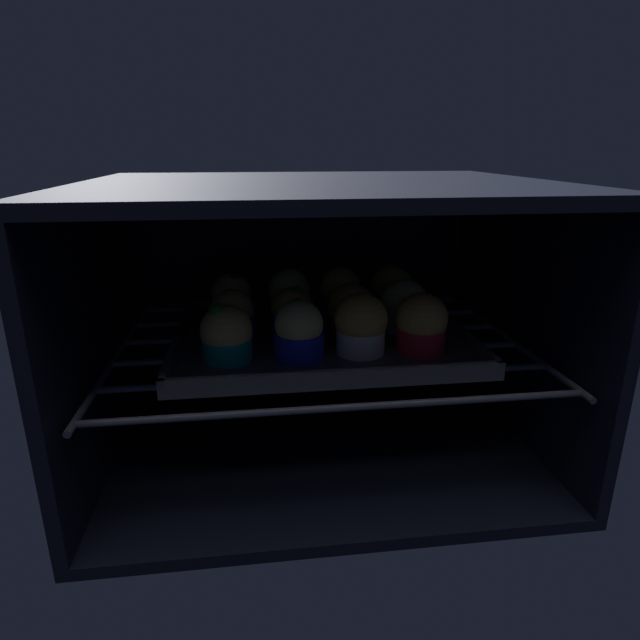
{
  "coord_description": "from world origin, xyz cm",
  "views": [
    {
      "loc": [
        -8.76,
        -45.73,
        39.78
      ],
      "look_at": [
        0.0,
        21.83,
        17.09
      ],
      "focal_mm": 29.56,
      "sensor_mm": 36.0,
      "label": 1
    }
  ],
  "objects_px": {
    "muffin_row1_col3": "(404,307)",
    "muffin_row2_col3": "(392,291)",
    "muffin_row0_col1": "(299,331)",
    "muffin_row2_col1": "(289,295)",
    "muffin_row1_col1": "(293,314)",
    "muffin_row1_col2": "(351,311)",
    "muffin_row0_col3": "(421,324)",
    "muffin_row2_col2": "(340,293)",
    "muffin_row1_col0": "(232,316)",
    "muffin_row0_col0": "(226,335)",
    "muffin_row0_col2": "(361,325)",
    "muffin_row2_col0": "(232,298)",
    "baking_tray": "(320,337)"
  },
  "relations": [
    {
      "from": "muffin_row1_col3",
      "to": "muffin_row2_col3",
      "type": "xyz_separation_m",
      "value": [
        0.0,
        0.08,
        0.0
      ]
    },
    {
      "from": "muffin_row0_col1",
      "to": "muffin_row2_col1",
      "type": "distance_m",
      "value": 0.16
    },
    {
      "from": "muffin_row1_col1",
      "to": "muffin_row1_col2",
      "type": "bearing_deg",
      "value": -2.52
    },
    {
      "from": "muffin_row0_col3",
      "to": "muffin_row1_col1",
      "type": "height_order",
      "value": "muffin_row0_col3"
    },
    {
      "from": "muffin_row2_col3",
      "to": "muffin_row1_col2",
      "type": "bearing_deg",
      "value": -133.72
    },
    {
      "from": "muffin_row2_col2",
      "to": "muffin_row0_col1",
      "type": "bearing_deg",
      "value": -115.31
    },
    {
      "from": "muffin_row0_col3",
      "to": "muffin_row2_col2",
      "type": "bearing_deg",
      "value": 115.24
    },
    {
      "from": "muffin_row0_col1",
      "to": "muffin_row1_col0",
      "type": "xyz_separation_m",
      "value": [
        -0.08,
        0.08,
        -0.0
      ]
    },
    {
      "from": "muffin_row1_col2",
      "to": "muffin_row0_col1",
      "type": "bearing_deg",
      "value": -134.56
    },
    {
      "from": "muffin_row0_col1",
      "to": "muffin_row1_col2",
      "type": "height_order",
      "value": "muffin_row0_col1"
    },
    {
      "from": "muffin_row2_col2",
      "to": "muffin_row1_col2",
      "type": "bearing_deg",
      "value": -88.97
    },
    {
      "from": "muffin_row0_col0",
      "to": "muffin_row2_col2",
      "type": "relative_size",
      "value": 0.98
    },
    {
      "from": "muffin_row0_col2",
      "to": "muffin_row1_col3",
      "type": "height_order",
      "value": "muffin_row0_col2"
    },
    {
      "from": "muffin_row1_col2",
      "to": "muffin_row1_col3",
      "type": "bearing_deg",
      "value": 1.15
    },
    {
      "from": "muffin_row1_col0",
      "to": "muffin_row1_col2",
      "type": "relative_size",
      "value": 0.94
    },
    {
      "from": "muffin_row1_col3",
      "to": "muffin_row2_col1",
      "type": "height_order",
      "value": "same"
    },
    {
      "from": "muffin_row1_col2",
      "to": "muffin_row2_col0",
      "type": "relative_size",
      "value": 1.01
    },
    {
      "from": "muffin_row0_col1",
      "to": "muffin_row1_col2",
      "type": "bearing_deg",
      "value": 45.44
    },
    {
      "from": "muffin_row0_col2",
      "to": "muffin_row0_col1",
      "type": "bearing_deg",
      "value": -175.83
    },
    {
      "from": "muffin_row0_col3",
      "to": "muffin_row2_col3",
      "type": "xyz_separation_m",
      "value": [
        0.0,
        0.16,
        -0.0
      ]
    },
    {
      "from": "muffin_row0_col3",
      "to": "muffin_row2_col3",
      "type": "bearing_deg",
      "value": 88.61
    },
    {
      "from": "muffin_row2_col3",
      "to": "muffin_row2_col1",
      "type": "bearing_deg",
      "value": 178.82
    },
    {
      "from": "muffin_row2_col0",
      "to": "muffin_row0_col0",
      "type": "bearing_deg",
      "value": -90.56
    },
    {
      "from": "muffin_row0_col3",
      "to": "muffin_row1_col3",
      "type": "bearing_deg",
      "value": 90.05
    },
    {
      "from": "baking_tray",
      "to": "muffin_row2_col3",
      "type": "bearing_deg",
      "value": 33.42
    },
    {
      "from": "baking_tray",
      "to": "muffin_row1_col0",
      "type": "bearing_deg",
      "value": 179.56
    },
    {
      "from": "muffin_row1_col0",
      "to": "muffin_row2_col2",
      "type": "xyz_separation_m",
      "value": [
        0.16,
        0.08,
        0.0
      ]
    },
    {
      "from": "muffin_row1_col3",
      "to": "muffin_row2_col0",
      "type": "bearing_deg",
      "value": 161.37
    },
    {
      "from": "muffin_row0_col0",
      "to": "muffin_row0_col3",
      "type": "distance_m",
      "value": 0.24
    },
    {
      "from": "muffin_row0_col3",
      "to": "muffin_row0_col0",
      "type": "bearing_deg",
      "value": 179.63
    },
    {
      "from": "muffin_row1_col3",
      "to": "muffin_row2_col2",
      "type": "distance_m",
      "value": 0.11
    },
    {
      "from": "muffin_row1_col2",
      "to": "muffin_row0_col2",
      "type": "bearing_deg",
      "value": -91.38
    },
    {
      "from": "muffin_row1_col1",
      "to": "muffin_row2_col3",
      "type": "bearing_deg",
      "value": 26.3
    },
    {
      "from": "muffin_row0_col3",
      "to": "muffin_row1_col0",
      "type": "xyz_separation_m",
      "value": [
        -0.23,
        0.08,
        -0.01
      ]
    },
    {
      "from": "muffin_row1_col0",
      "to": "muffin_row0_col1",
      "type": "bearing_deg",
      "value": -45.35
    },
    {
      "from": "muffin_row1_col1",
      "to": "muffin_row2_col0",
      "type": "relative_size",
      "value": 1.01
    },
    {
      "from": "muffin_row0_col0",
      "to": "muffin_row2_col0",
      "type": "distance_m",
      "value": 0.16
    },
    {
      "from": "muffin_row1_col2",
      "to": "muffin_row2_col0",
      "type": "distance_m",
      "value": 0.18
    },
    {
      "from": "baking_tray",
      "to": "muffin_row0_col1",
      "type": "bearing_deg",
      "value": -113.78
    },
    {
      "from": "muffin_row0_col0",
      "to": "muffin_row1_col0",
      "type": "xyz_separation_m",
      "value": [
        0.0,
        0.08,
        -0.0
      ]
    },
    {
      "from": "muffin_row1_col0",
      "to": "muffin_row2_col3",
      "type": "distance_m",
      "value": 0.25
    },
    {
      "from": "muffin_row1_col0",
      "to": "muffin_row1_col3",
      "type": "distance_m",
      "value": 0.23
    },
    {
      "from": "muffin_row1_col0",
      "to": "muffin_row1_col3",
      "type": "relative_size",
      "value": 0.91
    },
    {
      "from": "muffin_row1_col1",
      "to": "muffin_row2_col0",
      "type": "height_order",
      "value": "same"
    },
    {
      "from": "muffin_row1_col2",
      "to": "muffin_row2_col3",
      "type": "relative_size",
      "value": 0.93
    },
    {
      "from": "muffin_row0_col0",
      "to": "muffin_row1_col2",
      "type": "xyz_separation_m",
      "value": [
        0.17,
        0.08,
        0.0
      ]
    },
    {
      "from": "muffin_row0_col1",
      "to": "muffin_row1_col0",
      "type": "bearing_deg",
      "value": 134.65
    },
    {
      "from": "muffin_row0_col2",
      "to": "muffin_row0_col3",
      "type": "distance_m",
      "value": 0.08
    },
    {
      "from": "muffin_row0_col0",
      "to": "muffin_row1_col2",
      "type": "bearing_deg",
      "value": 24.65
    },
    {
      "from": "muffin_row2_col1",
      "to": "muffin_row2_col2",
      "type": "height_order",
      "value": "muffin_row2_col2"
    }
  ]
}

